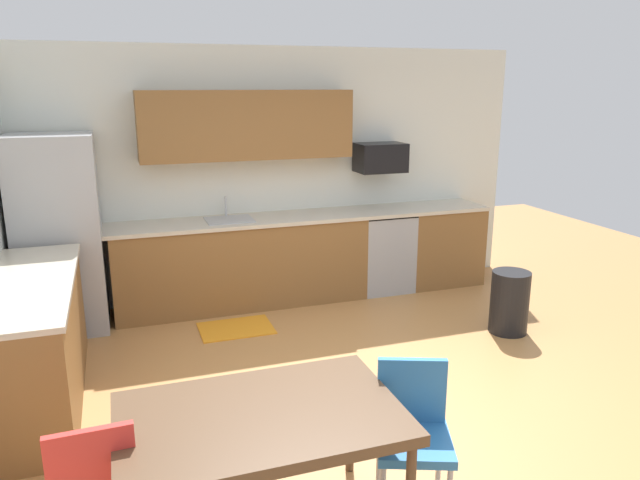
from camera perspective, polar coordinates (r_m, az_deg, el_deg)
ground_plane at (r=4.69m, az=4.11°, el=-14.89°), size 12.00×12.00×0.00m
wall_back at (r=6.67m, az=-4.64°, el=6.30°), size 5.80×0.10×2.70m
cabinet_run_back at (r=6.44m, az=-7.38°, el=-2.29°), size 2.65×0.60×0.90m
cabinet_run_back_right at (r=7.27m, az=11.26°, el=-0.50°), size 0.90×0.60×0.90m
cabinet_run_left at (r=4.96m, az=-25.52°, el=-8.92°), size 0.60×2.00×0.90m
countertop_back at (r=6.42m, az=-3.78°, el=2.08°), size 4.80×0.64×0.04m
countertop_left at (r=4.80m, az=-26.13°, el=-3.74°), size 0.64×2.00×0.04m
upper_cabinets_back at (r=6.33m, az=-6.91°, el=10.80°), size 2.20×0.34×0.70m
refrigerator at (r=6.15m, az=-23.57°, el=0.47°), size 0.76×0.70×1.87m
oven_range at (r=6.93m, az=5.88°, el=-0.99°), size 0.60×0.60×0.91m
microwave at (r=6.81m, az=5.75°, el=7.80°), size 0.54×0.36×0.32m
sink_basin at (r=6.31m, az=-8.59°, el=1.35°), size 0.48×0.40×0.14m
sink_faucet at (r=6.45m, az=-8.94°, el=3.08°), size 0.02×0.02×0.24m
dining_table at (r=3.13m, az=-5.68°, el=-16.95°), size 1.40×0.90×0.73m
chair_near_table at (r=3.45m, az=8.80°, el=-17.09°), size 0.52×0.52×0.85m
trash_bin at (r=6.00m, az=17.57°, el=-5.65°), size 0.36×0.36×0.60m
floor_mat at (r=5.95m, az=-7.99°, el=-8.31°), size 0.70×0.50×0.01m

